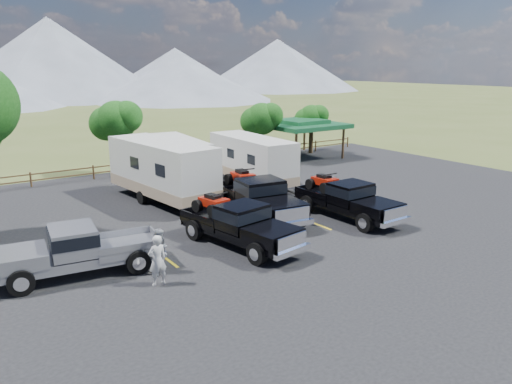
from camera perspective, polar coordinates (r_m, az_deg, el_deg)
ground at (r=21.88m, az=6.97°, el=-6.25°), size 320.00×320.00×0.00m
asphalt_lot at (r=24.06m, az=2.25°, el=-4.16°), size 44.00×34.00×0.04m
stall_lines at (r=24.82m, az=0.87°, el=-3.50°), size 12.12×5.50×0.01m
tree_ne_a at (r=39.65m, az=0.62°, el=8.33°), size 3.11×2.92×4.76m
tree_ne_b at (r=44.14m, az=6.33°, el=8.41°), size 2.77×2.59×4.27m
tree_north at (r=36.41m, az=-15.73°, el=7.82°), size 3.46×3.24×5.25m
rail_fence at (r=37.89m, az=-9.38°, el=3.46°), size 36.12×0.12×1.00m
pavilion at (r=42.14m, az=5.16°, el=7.69°), size 6.20×6.20×3.22m
rig_left at (r=21.51m, az=-2.05°, el=-3.56°), size 3.01×6.50×2.09m
rig_center at (r=25.36m, az=0.20°, el=-0.52°), size 3.12×7.10×2.29m
rig_right at (r=25.76m, az=10.30°, el=-0.75°), size 2.33×6.29×2.09m
trailer_left at (r=28.71m, az=-10.68°, el=2.43°), size 3.48×9.97×3.45m
trailer_center at (r=33.11m, az=-8.86°, el=3.64°), size 2.91×8.56×2.96m
trailer_right at (r=32.13m, az=-0.47°, el=3.65°), size 2.64×9.02×3.13m
pickup_silver at (r=19.73m, az=-19.64°, el=-6.22°), size 6.43×2.81×1.87m
person_a at (r=18.07m, az=-11.21°, el=-7.67°), size 0.70×0.48×1.87m
person_b at (r=19.09m, az=-10.84°, el=-6.63°), size 1.07×1.04×1.74m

